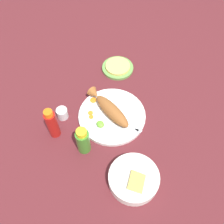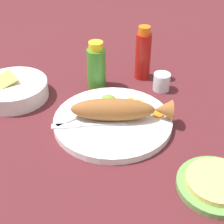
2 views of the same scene
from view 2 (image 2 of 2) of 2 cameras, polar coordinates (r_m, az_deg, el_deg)
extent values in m
plane|color=#561E23|center=(0.88, 0.00, -2.02)|extent=(4.00, 4.00, 0.00)
cylinder|color=white|center=(0.87, 0.00, -1.55)|extent=(0.30, 0.30, 0.02)
ellipsoid|color=#935628|center=(0.85, 0.00, 0.42)|extent=(0.21, 0.06, 0.06)
cone|color=#935628|center=(0.86, 8.42, 0.34)|extent=(0.05, 0.05, 0.05)
cube|color=silver|center=(0.85, -1.55, -2.02)|extent=(0.12, 0.02, 0.00)
cube|color=silver|center=(0.85, -7.81, -2.32)|extent=(0.07, 0.02, 0.00)
cube|color=silver|center=(0.91, -2.52, 0.86)|extent=(0.10, 0.08, 0.00)
cube|color=silver|center=(0.87, -7.44, -1.32)|extent=(0.07, 0.06, 0.00)
cylinder|color=orange|center=(0.89, 7.57, -0.35)|extent=(0.03, 0.03, 0.00)
cylinder|color=orange|center=(0.93, 2.99, 1.96)|extent=(0.02, 0.02, 0.00)
cylinder|color=orange|center=(0.92, 4.20, 1.59)|extent=(0.02, 0.02, 0.00)
ellipsoid|color=#6BB233|center=(0.92, -0.70, 2.22)|extent=(0.04, 0.03, 0.02)
cylinder|color=#B21914|center=(1.05, 5.07, 9.21)|extent=(0.05, 0.05, 0.14)
cylinder|color=orange|center=(1.02, 5.31, 13.38)|extent=(0.04, 0.04, 0.02)
cylinder|color=#3D8428|center=(1.01, -2.70, 7.25)|extent=(0.05, 0.05, 0.12)
cylinder|color=yellow|center=(0.97, -2.81, 10.92)|extent=(0.04, 0.04, 0.02)
cylinder|color=silver|center=(1.01, 8.15, 4.99)|extent=(0.05, 0.05, 0.05)
cylinder|color=white|center=(1.02, 8.08, 4.30)|extent=(0.04, 0.04, 0.02)
cylinder|color=white|center=(1.01, -16.15, 3.54)|extent=(0.19, 0.19, 0.05)
cylinder|color=olive|center=(1.00, -16.29, 4.28)|extent=(0.17, 0.17, 0.02)
cylinder|color=#6B9E4C|center=(0.74, 16.76, -11.62)|extent=(0.16, 0.16, 0.01)
cylinder|color=#E0C666|center=(0.74, 16.93, -10.92)|extent=(0.13, 0.13, 0.01)
camera|label=1|loc=(1.26, -36.12, 50.17)|focal=40.00mm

